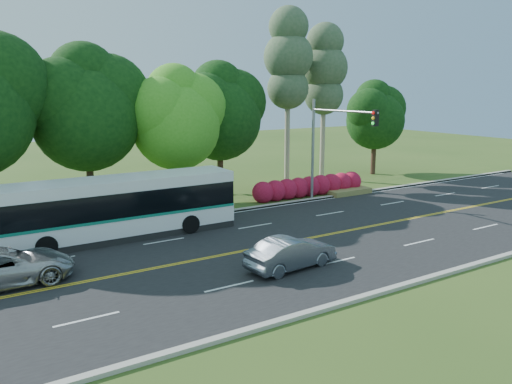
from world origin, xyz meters
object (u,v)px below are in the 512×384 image
transit_bus (120,208)px  sedan (291,253)px  traffic_signal (331,136)px  suv (3,267)px

transit_bus → sedan: transit_bus is taller
traffic_signal → sedan: (-9.23, -8.52, -3.96)m
traffic_signal → transit_bus: 14.49m
transit_bus → suv: bearing=-146.3°
suv → transit_bus: bearing=-57.7°
sedan → transit_bus: bearing=24.5°
traffic_signal → transit_bus: (-14.16, -0.10, -3.08)m
traffic_signal → sedan: 13.17m
traffic_signal → sedan: size_ratio=1.67×
traffic_signal → transit_bus: traffic_signal is taller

